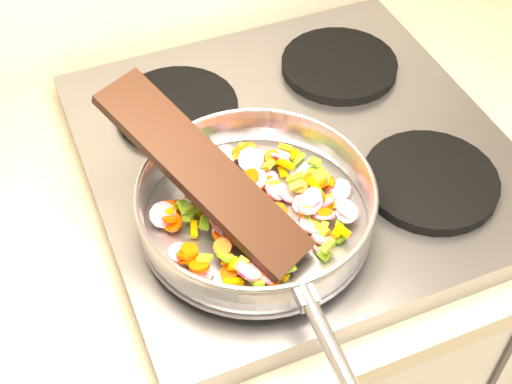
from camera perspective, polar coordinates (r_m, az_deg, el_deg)
name	(u,v)px	position (r m, az deg, el deg)	size (l,w,h in m)	color
cooktop	(297,156)	(1.07, 3.26, 2.87)	(0.60, 0.60, 0.04)	#939399
grate_fl	(244,241)	(0.92, -0.94, -3.95)	(0.19, 0.19, 0.02)	black
grate_fr	(430,181)	(1.02, 13.78, 0.89)	(0.19, 0.19, 0.02)	black
grate_bl	(177,108)	(1.11, -6.37, 6.66)	(0.19, 0.19, 0.02)	black
grate_br	(339,65)	(1.19, 6.67, 10.05)	(0.19, 0.19, 0.02)	black
saute_pan	(257,205)	(0.91, 0.05, -1.01)	(0.35, 0.52, 0.06)	#9E9EA5
vegetable_heap	(261,211)	(0.92, 0.43, -1.52)	(0.28, 0.25, 0.05)	red
wooden_spatula	(203,172)	(0.88, -4.27, 1.63)	(0.32, 0.07, 0.02)	black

